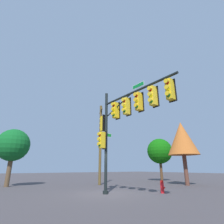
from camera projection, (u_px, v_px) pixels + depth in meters
ground_plane at (106, 194)px, 11.36m from camera, size 120.00×120.00×0.00m
signal_pole_assembly at (123, 116)px, 11.36m from camera, size 6.62×1.21×7.02m
utility_pole at (100, 141)px, 18.85m from camera, size 1.69×0.86×8.34m
fire_hydrant at (162, 187)px, 11.85m from camera, size 0.33×0.24×0.83m
tree_near at (13, 145)px, 16.90m from camera, size 3.02×3.02×5.23m
tree_mid at (160, 151)px, 24.02m from camera, size 3.32×3.32×5.48m
tree_far at (182, 138)px, 18.47m from camera, size 3.08×3.08×6.31m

